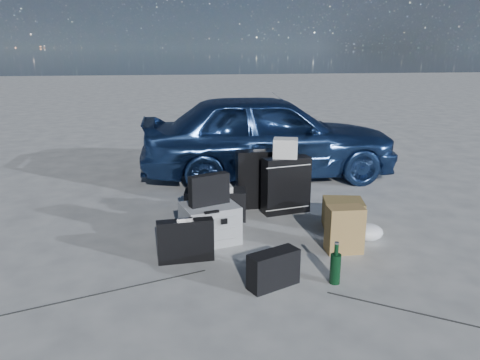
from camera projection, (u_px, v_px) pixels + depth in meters
name	position (u px, v px, depth m)	size (l,w,h in m)	color
ground	(275.00, 254.00, 4.27)	(60.00, 60.00, 0.00)	beige
car	(268.00, 135.00, 6.68)	(1.45, 3.60, 1.23)	navy
pelican_case	(210.00, 223.00, 4.52)	(0.51, 0.42, 0.37)	#A7AAAC
laptop_bag	(209.00, 190.00, 4.44)	(0.39, 0.10, 0.30)	black
briefcase	(185.00, 241.00, 4.09)	(0.49, 0.11, 0.38)	black
suitcase_left	(259.00, 179.00, 5.47)	(0.52, 0.19, 0.68)	black
suitcase_right	(286.00, 185.00, 5.29)	(0.54, 0.19, 0.64)	black
white_carton	(285.00, 148.00, 5.17)	(0.26, 0.21, 0.21)	silver
duffel_bag	(215.00, 204.00, 5.12)	(0.66, 0.28, 0.33)	black
flat_box_white	(214.00, 188.00, 5.05)	(0.37, 0.27, 0.06)	silver
flat_box_black	(213.00, 183.00, 5.02)	(0.27, 0.19, 0.06)	black
kraft_bag	(345.00, 230.00, 4.27)	(0.33, 0.20, 0.43)	olive
cardboard_box	(343.00, 214.00, 4.87)	(0.40, 0.35, 0.30)	olive
plastic_bag	(367.00, 232.00, 4.57)	(0.30, 0.26, 0.17)	white
messenger_bag	(273.00, 269.00, 3.66)	(0.42, 0.16, 0.29)	black
green_bottle	(336.00, 264.00, 3.70)	(0.09, 0.09, 0.34)	black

